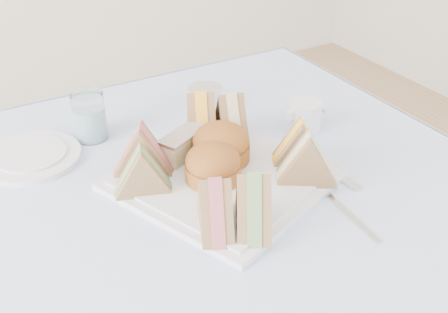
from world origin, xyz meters
TOP-DOWN VIEW (x-y plane):
  - tablecloth at (0.00, 0.00)m, footprint 1.02×1.02m
  - serving_plate at (0.06, 0.05)m, footprint 0.40×0.40m
  - sandwich_fl_a at (-0.02, -0.06)m, footprint 0.08×0.11m
  - sandwich_fl_b at (0.03, -0.08)m, footprint 0.09×0.11m
  - sandwich_fr_a at (0.19, 0.02)m, footprint 0.10×0.08m
  - sandwich_fr_b at (0.17, -0.03)m, footprint 0.11×0.09m
  - sandwich_bl_a at (-0.07, 0.08)m, footprint 0.10×0.07m
  - sandwich_bl_b at (-0.05, 0.13)m, footprint 0.11×0.09m
  - sandwich_br_a at (0.14, 0.16)m, footprint 0.07×0.11m
  - sandwich_br_b at (0.09, 0.18)m, footprint 0.09×0.12m
  - scone_left at (0.04, 0.05)m, footprint 0.12×0.12m
  - scone_right at (0.08, 0.09)m, footprint 0.14×0.14m
  - pastry_slice at (0.03, 0.14)m, footprint 0.11×0.08m
  - side_plate at (-0.20, 0.29)m, footprint 0.21×0.21m
  - water_glass at (-0.08, 0.30)m, footprint 0.08×0.08m
  - tea_strainer at (0.17, 0.31)m, footprint 0.08×0.08m
  - knife at (0.24, 0.02)m, footprint 0.02×0.20m
  - fork at (0.18, -0.12)m, footprint 0.02×0.16m
  - creamer_jug at (0.29, 0.13)m, footprint 0.07×0.07m

SIDE VIEW (x-z plane):
  - tablecloth at x=0.00m, z-range 0.74..0.75m
  - fork at x=0.18m, z-range 0.75..0.75m
  - knife at x=0.24m, z-range 0.75..0.75m
  - side_plate at x=-0.20m, z-range 0.75..0.76m
  - serving_plate at x=0.06m, z-range 0.75..0.76m
  - tea_strainer at x=0.17m, z-range 0.75..0.79m
  - creamer_jug at x=0.29m, z-range 0.75..0.80m
  - pastry_slice at x=0.03m, z-range 0.76..0.81m
  - scone_left at x=0.04m, z-range 0.76..0.82m
  - scone_right at x=0.08m, z-range 0.76..0.82m
  - water_glass at x=-0.08m, z-range 0.75..0.84m
  - sandwich_bl_a at x=-0.07m, z-range 0.76..0.84m
  - sandwich_fr_a at x=0.19m, z-range 0.76..0.84m
  - sandwich_fl_a at x=-0.02m, z-range 0.76..0.85m
  - sandwich_br_a at x=0.14m, z-range 0.76..0.85m
  - sandwich_fr_b at x=0.17m, z-range 0.76..0.85m
  - sandwich_bl_b at x=-0.05m, z-range 0.76..0.85m
  - sandwich_fl_b at x=0.03m, z-range 0.76..0.85m
  - sandwich_br_b at x=0.09m, z-range 0.76..0.85m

